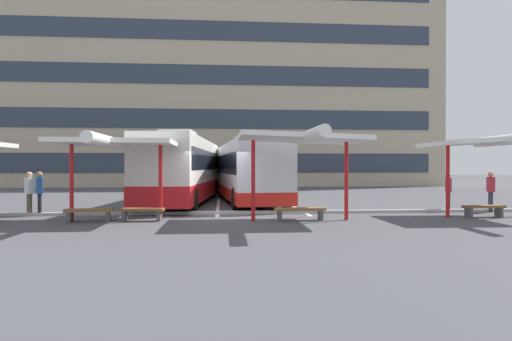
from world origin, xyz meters
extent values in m
plane|color=#47474C|center=(0.00, 0.00, 0.00)|extent=(160.00, 160.00, 0.00)
cube|color=tan|center=(0.00, 29.92, 10.29)|extent=(44.01, 12.68, 20.59)
cube|color=#2D3847|center=(0.00, 23.55, 2.26)|extent=(40.49, 0.08, 1.81)
cube|color=#2D3847|center=(0.00, 23.55, 6.38)|extent=(40.49, 0.08, 1.81)
cube|color=#2D3847|center=(0.00, 23.55, 10.50)|extent=(40.49, 0.08, 1.81)
cube|color=#2D3847|center=(0.00, 23.55, 14.62)|extent=(40.49, 0.08, 1.81)
cube|color=silver|center=(-1.82, 5.82, 1.78)|extent=(3.48, 11.92, 3.01)
cube|color=red|center=(-1.82, 5.82, 0.71)|extent=(3.52, 11.97, 0.87)
cube|color=black|center=(-1.82, 5.82, 2.25)|extent=(3.43, 10.99, 0.97)
cube|color=black|center=(-1.33, 11.64, 2.14)|extent=(2.21, 0.26, 1.81)
cube|color=silver|center=(-1.94, 4.35, 3.47)|extent=(1.68, 2.32, 0.36)
cylinder|color=black|center=(-2.61, 10.17, 0.50)|extent=(0.38, 1.02, 1.00)
cylinder|color=black|center=(-0.31, 9.98, 0.50)|extent=(0.38, 1.02, 1.00)
cylinder|color=black|center=(-3.32, 1.65, 0.50)|extent=(0.38, 1.02, 1.00)
cylinder|color=black|center=(-1.02, 1.46, 0.50)|extent=(0.38, 1.02, 1.00)
cube|color=silver|center=(1.54, 6.39, 1.69)|extent=(3.47, 11.91, 2.83)
cube|color=red|center=(1.54, 6.39, 0.56)|extent=(3.51, 11.96, 0.57)
cube|color=black|center=(1.54, 6.39, 2.05)|extent=(3.42, 10.98, 1.00)
cube|color=black|center=(1.04, 12.21, 2.03)|extent=(2.16, 0.27, 1.70)
cube|color=silver|center=(1.67, 4.93, 3.29)|extent=(1.66, 2.32, 0.36)
cylinder|color=black|center=(0.05, 10.55, 0.50)|extent=(0.39, 1.02, 1.00)
cylinder|color=black|center=(2.30, 10.75, 0.50)|extent=(0.39, 1.02, 1.00)
cylinder|color=black|center=(0.79, 2.04, 0.50)|extent=(0.39, 1.02, 1.00)
cylinder|color=black|center=(3.04, 2.24, 0.50)|extent=(0.39, 1.02, 1.00)
cube|color=white|center=(-3.60, 6.43, 0.00)|extent=(0.16, 14.00, 0.01)
cube|color=white|center=(0.00, 6.43, 0.00)|extent=(0.16, 14.00, 0.01)
cube|color=white|center=(3.60, 6.43, 0.00)|extent=(0.16, 14.00, 0.01)
cylinder|color=red|center=(-5.05, -1.35, 1.34)|extent=(0.14, 0.14, 2.68)
cylinder|color=red|center=(-1.99, -1.35, 1.34)|extent=(0.14, 0.14, 2.68)
cube|color=white|center=(-3.52, -1.35, 2.76)|extent=(4.06, 2.99, 0.19)
cylinder|color=white|center=(-3.52, -2.69, 2.73)|extent=(0.36, 4.06, 0.36)
cube|color=brown|center=(-4.42, -1.52, 0.40)|extent=(1.62, 0.62, 0.10)
cube|color=#4C4C51|center=(-5.05, -1.61, 0.17)|extent=(0.16, 0.35, 0.35)
cube|color=#4C4C51|center=(-3.78, -1.44, 0.17)|extent=(0.16, 0.35, 0.35)
cube|color=brown|center=(-2.62, -1.44, 0.40)|extent=(1.57, 0.59, 0.10)
cube|color=#4C4C51|center=(-3.23, -1.37, 0.17)|extent=(0.16, 0.35, 0.35)
cube|color=#4C4C51|center=(-2.01, -1.51, 0.17)|extent=(0.16, 0.35, 0.35)
cylinder|color=red|center=(1.28, -1.78, 1.42)|extent=(0.14, 0.14, 2.84)
cylinder|color=red|center=(4.61, -1.78, 1.42)|extent=(0.14, 0.14, 2.84)
cube|color=white|center=(2.95, -1.78, 2.92)|extent=(4.34, 3.29, 0.30)
cylinder|color=white|center=(2.95, -3.27, 2.89)|extent=(0.36, 4.34, 0.36)
cube|color=brown|center=(2.95, -1.76, 0.40)|extent=(1.81, 0.52, 0.10)
cube|color=#4C4C51|center=(2.20, -1.80, 0.17)|extent=(0.14, 0.34, 0.35)
cube|color=#4C4C51|center=(3.69, -1.71, 0.17)|extent=(0.14, 0.34, 0.35)
cylinder|color=red|center=(8.68, -1.24, 1.39)|extent=(0.14, 0.14, 2.79)
cube|color=white|center=(10.03, -1.24, 2.87)|extent=(3.72, 3.30, 0.37)
cylinder|color=white|center=(10.03, -2.74, 2.84)|extent=(0.36, 3.71, 0.36)
cube|color=brown|center=(10.03, -1.35, 0.40)|extent=(1.65, 0.62, 0.10)
cube|color=#4C4C51|center=(9.38, -1.43, 0.17)|extent=(0.16, 0.35, 0.35)
cube|color=#4C4C51|center=(10.68, -1.27, 0.17)|extent=(0.16, 0.35, 0.35)
cube|color=#ADADA8|center=(0.00, 0.51, 0.06)|extent=(44.00, 0.24, 0.12)
cylinder|color=#33384C|center=(11.44, 0.35, 0.42)|extent=(0.14, 0.14, 0.85)
cylinder|color=#33384C|center=(11.49, 0.51, 0.42)|extent=(0.14, 0.14, 0.85)
cube|color=#BF333F|center=(11.47, 0.43, 1.16)|extent=(0.37, 0.54, 0.64)
sphere|color=tan|center=(11.47, 0.43, 1.60)|extent=(0.23, 0.23, 0.23)
cylinder|color=black|center=(9.85, 0.85, 0.41)|extent=(0.14, 0.14, 0.82)
cylinder|color=black|center=(9.92, 1.01, 0.41)|extent=(0.14, 0.14, 0.82)
cube|color=#BF333F|center=(9.89, 0.93, 1.12)|extent=(0.39, 0.52, 0.61)
sphere|color=beige|center=(9.89, 0.93, 1.54)|extent=(0.22, 0.22, 0.22)
cylinder|color=black|center=(-6.94, 0.65, 0.42)|extent=(0.14, 0.14, 0.85)
cylinder|color=black|center=(-6.88, 0.49, 0.42)|extent=(0.14, 0.14, 0.85)
cube|color=#2659A5|center=(-6.91, 0.57, 1.17)|extent=(0.38, 0.54, 0.64)
sphere|color=#936B4C|center=(-6.91, 0.57, 1.60)|extent=(0.23, 0.23, 0.23)
cylinder|color=brown|center=(-7.39, 0.72, 0.42)|extent=(0.14, 0.14, 0.85)
cylinder|color=brown|center=(-7.28, 0.59, 0.42)|extent=(0.14, 0.14, 0.85)
cube|color=silver|center=(-7.33, 0.66, 1.16)|extent=(0.49, 0.52, 0.64)
sphere|color=tan|center=(-7.33, 0.66, 1.60)|extent=(0.23, 0.23, 0.23)
camera|label=1|loc=(0.17, -16.79, 1.91)|focal=30.17mm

